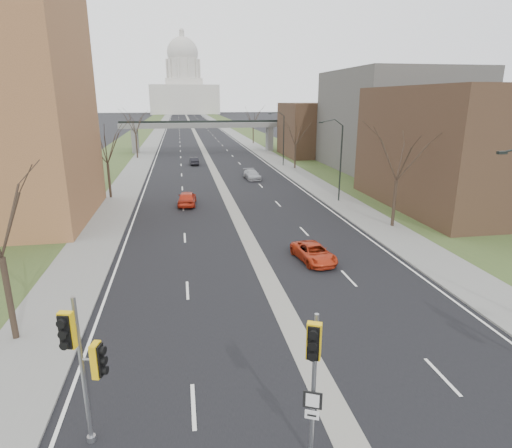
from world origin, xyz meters
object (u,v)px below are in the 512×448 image
object	(u,v)px
car_right_mid	(252,175)
car_left_far	(194,161)
car_right_near	(314,253)
car_left_near	(187,198)
signal_pole_left	(83,354)
signal_pole_median	(314,366)

from	to	relation	value
car_right_mid	car_left_far	bearing A→B (deg)	112.05
car_right_near	car_left_near	bearing A→B (deg)	107.09
car_left_far	car_right_near	bearing A→B (deg)	94.80
signal_pole_left	car_left_near	xyz separation A→B (m)	(3.67, 32.44, -2.64)
signal_pole_left	car_left_near	bearing A→B (deg)	99.41
car_right_near	car_left_far	bearing A→B (deg)	90.15
car_left_near	car_right_mid	size ratio (longest dim) A/B	1.00
signal_pole_median	car_left_near	size ratio (longest dim) A/B	1.11
car_left_far	car_right_mid	bearing A→B (deg)	113.04
car_left_near	signal_pole_median	bearing A→B (deg)	99.31
car_left_far	signal_pole_left	bearing A→B (deg)	81.77
car_left_near	car_right_mid	xyz separation A→B (m)	(9.21, 13.66, -0.12)
car_left_far	car_right_near	world-z (taller)	car_left_far
car_left_far	car_right_near	xyz separation A→B (m)	(6.53, -46.65, -0.03)
signal_pole_median	car_left_near	world-z (taller)	signal_pole_median
car_right_near	car_right_mid	size ratio (longest dim) A/B	0.97
car_left_far	car_right_mid	distance (m)	16.88
signal_pole_median	car_left_far	distance (m)	63.24
signal_pole_median	car_right_near	xyz separation A→B (m)	(5.29, 16.51, -2.88)
signal_pole_median	car_left_near	xyz separation A→B (m)	(-3.00, 34.35, -2.72)
signal_pole_median	car_left_far	size ratio (longest dim) A/B	1.30
signal_pole_left	car_right_near	size ratio (longest dim) A/B	1.19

